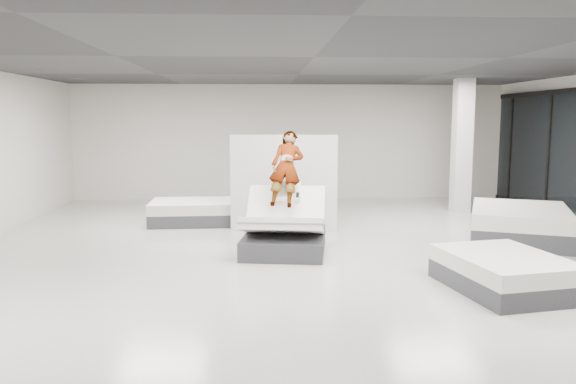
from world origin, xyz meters
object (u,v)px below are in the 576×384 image
object	(u,v)px
person	(287,183)
divider_panel	(284,184)
flat_bed_right_far	(520,224)
flat_bed_right_near	(504,272)
flat_bed_left_far	(193,212)
hero_bed	(285,231)
column	(462,146)
remote	(298,195)

from	to	relation	value
person	divider_panel	size ratio (longest dim) A/B	0.71
person	flat_bed_right_far	world-z (taller)	person
flat_bed_right_near	flat_bed_left_far	xyz separation A→B (m)	(-4.71, 5.05, 0.01)
hero_bed	column	distance (m)	5.97
flat_bed_right_far	flat_bed_right_near	bearing A→B (deg)	-118.23
column	flat_bed_left_far	bearing A→B (deg)	-170.20
hero_bed	flat_bed_right_far	size ratio (longest dim) A/B	0.72
person	divider_panel	distance (m)	1.41
person	remote	bearing A→B (deg)	-57.85
person	remote	size ratio (longest dim) A/B	10.82
hero_bed	person	bearing A→B (deg)	81.95
hero_bed	column	bearing A→B (deg)	40.79
person	flat_bed_right_near	distance (m)	3.94
person	flat_bed_right_near	bearing A→B (deg)	-35.65
flat_bed_right_far	flat_bed_right_near	xyz separation A→B (m)	(-1.63, -3.03, -0.07)
remote	flat_bed_right_far	size ratio (longest dim) A/B	0.05
flat_bed_right_near	flat_bed_right_far	bearing A→B (deg)	61.77
divider_panel	flat_bed_left_far	world-z (taller)	divider_panel
remote	flat_bed_right_near	distance (m)	3.54
flat_bed_right_far	flat_bed_left_far	bearing A→B (deg)	162.25
remote	column	size ratio (longest dim) A/B	0.04
flat_bed_left_far	remote	bearing A→B (deg)	-52.90
flat_bed_left_far	person	bearing A→B (deg)	-51.18
remote	column	xyz separation A→B (m)	(4.21, 3.87, 0.61)
flat_bed_left_far	column	size ratio (longest dim) A/B	0.57
flat_bed_right_far	column	distance (m)	3.37
person	divider_panel	bearing A→B (deg)	97.59
divider_panel	column	bearing A→B (deg)	30.62
flat_bed_left_far	column	bearing A→B (deg)	9.80
hero_bed	flat_bed_left_far	distance (m)	3.32
flat_bed_left_far	column	xyz separation A→B (m)	(6.31, 1.09, 1.36)
remote	flat_bed_right_near	xyz separation A→B (m)	(2.60, -2.27, -0.75)
divider_panel	flat_bed_right_near	world-z (taller)	divider_panel
hero_bed	column	size ratio (longest dim) A/B	0.61
flat_bed_right_far	flat_bed_right_near	world-z (taller)	flat_bed_right_far
remote	flat_bed_right_near	size ratio (longest dim) A/B	0.07
flat_bed_right_near	divider_panel	bearing A→B (deg)	124.32
remote	hero_bed	bearing A→B (deg)	173.82
person	column	world-z (taller)	column
hero_bed	flat_bed_right_near	size ratio (longest dim) A/B	1.01
flat_bed_left_far	column	distance (m)	6.55
hero_bed	remote	bearing A→B (deg)	-14.23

